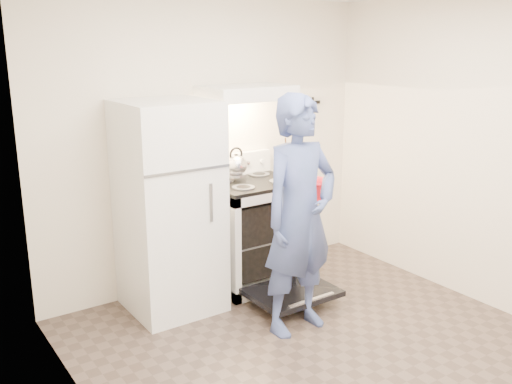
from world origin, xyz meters
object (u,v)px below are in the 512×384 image
(tea_kettle, at_px, (236,164))
(dutch_oven, at_px, (314,189))
(person, at_px, (300,216))
(refrigerator, at_px, (169,208))
(stove_body, at_px, (252,234))

(tea_kettle, distance_m, dutch_oven, 0.81)
(person, bearing_deg, tea_kettle, 81.17)
(refrigerator, bearing_deg, tea_kettle, 10.68)
(stove_body, relative_size, dutch_oven, 2.69)
(refrigerator, xyz_separation_m, stove_body, (0.81, 0.02, -0.39))
(tea_kettle, bearing_deg, person, -95.20)
(refrigerator, height_order, stove_body, refrigerator)
(refrigerator, distance_m, tea_kettle, 0.77)
(refrigerator, relative_size, person, 0.95)
(stove_body, xyz_separation_m, tea_kettle, (-0.09, 0.11, 0.64))
(refrigerator, xyz_separation_m, dutch_oven, (0.97, -0.63, 0.14))
(tea_kettle, xyz_separation_m, dutch_oven, (0.24, -0.76, -0.10))
(tea_kettle, relative_size, dutch_oven, 0.85)
(stove_body, bearing_deg, dutch_oven, -76.62)
(tea_kettle, relative_size, person, 0.16)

